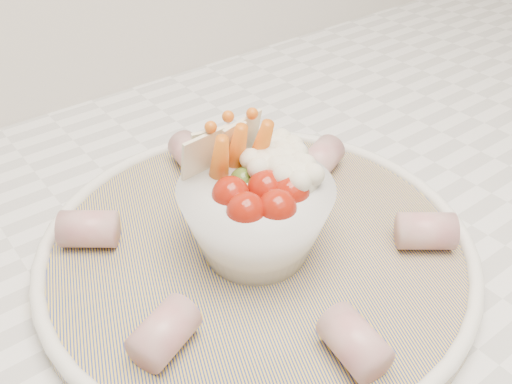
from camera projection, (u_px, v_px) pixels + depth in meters
serving_platter at (257, 248)px, 0.48m from camera, size 0.47×0.47×0.02m
veggie_bowl at (258, 207)px, 0.45m from camera, size 0.12×0.12×0.11m
cured_meat_rolls at (257, 230)px, 0.47m from camera, size 0.28×0.31×0.03m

